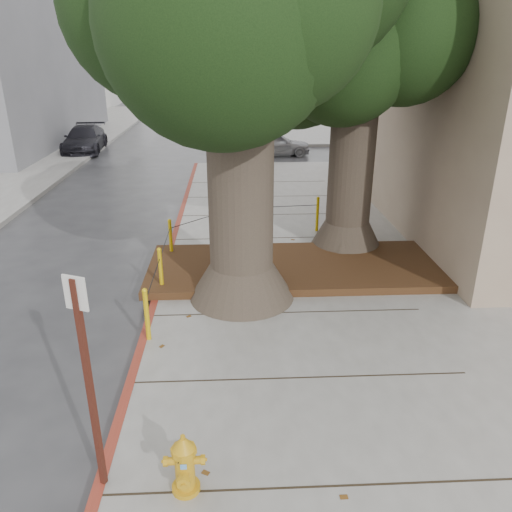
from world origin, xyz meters
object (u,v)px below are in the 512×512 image
Objects in this scene: fire_hydrant at (185,464)px; car_dark at (85,139)px; car_red at (394,138)px; signpost at (88,375)px; car_silver at (276,144)px.

car_dark reaches higher than fire_hydrant.
signpost is at bearing 160.32° from car_red.
signpost is 0.60× the size of car_dark.
car_dark reaches higher than car_silver.
signpost is 0.63× the size of car_red.
fire_hydrant is at bearing -76.91° from car_dark.
car_silver is at bearing 81.75° from fire_hydrant.
car_silver is (3.60, 19.62, -1.04)m from signpost.
car_red is at bearing 66.65° from fire_hydrant.
car_silver is at bearing 102.31° from signpost.
car_red is 15.34m from car_dark.
fire_hydrant is 0.19× the size of car_red.
signpost is at bearing -79.12° from car_dark.
car_silver reaches higher than fire_hydrant.
car_red reaches higher than car_dark.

